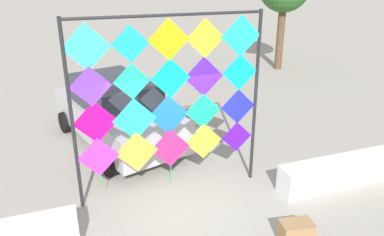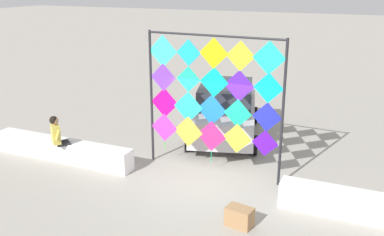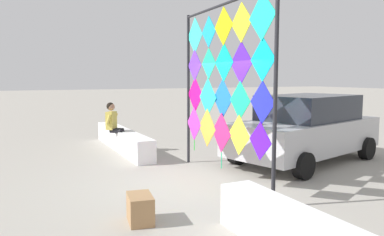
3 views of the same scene
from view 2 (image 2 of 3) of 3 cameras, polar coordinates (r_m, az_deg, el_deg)
name	(u,v)px [view 2 (image 2 of 3)]	position (r m, az deg, el deg)	size (l,w,h in m)	color
ground	(205,181)	(11.39, 1.75, -8.22)	(120.00, 120.00, 0.00)	#9E998E
plaza_ledge_left	(62,150)	(13.06, -16.71, -4.04)	(4.51, 0.50, 0.61)	white
kite_display_rack	(212,94)	(11.19, 2.60, 3.17)	(3.77, 0.22, 3.71)	#232328
seated_vendor	(59,136)	(12.53, -17.05, -2.33)	(0.68, 0.70, 1.45)	black
parked_car	(225,110)	(14.32, 4.41, 1.03)	(3.03, 4.79, 1.72)	#B7B7BC
cardboard_box_large	(239,217)	(9.43, 6.26, -12.79)	(0.55, 0.35, 0.42)	#9E754C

